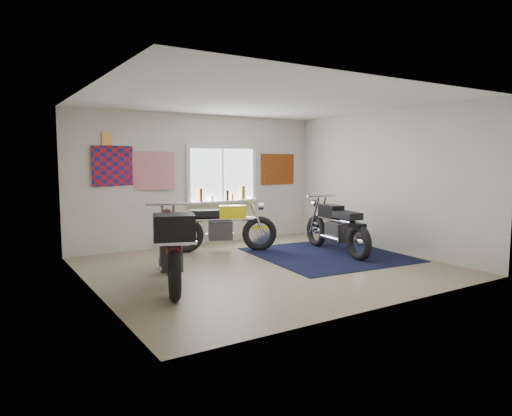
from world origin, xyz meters
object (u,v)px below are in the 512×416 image
navy_rug (327,255)px  maroon_tourer (171,247)px  yellow_triumph (223,228)px  black_chrome_bike (336,229)px

navy_rug → maroon_tourer: (-3.30, -0.56, 0.58)m
yellow_triumph → maroon_tourer: maroon_tourer is taller
navy_rug → maroon_tourer: size_ratio=1.20×
yellow_triumph → black_chrome_bike: black_chrome_bike is taller
yellow_triumph → black_chrome_bike: (1.75, -1.28, 0.01)m
navy_rug → yellow_triumph: size_ratio=1.32×
navy_rug → yellow_triumph: bearing=138.5°
black_chrome_bike → maroon_tourer: (-3.55, -0.61, 0.11)m
yellow_triumph → navy_rug: bearing=-17.4°
black_chrome_bike → maroon_tourer: size_ratio=0.96×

